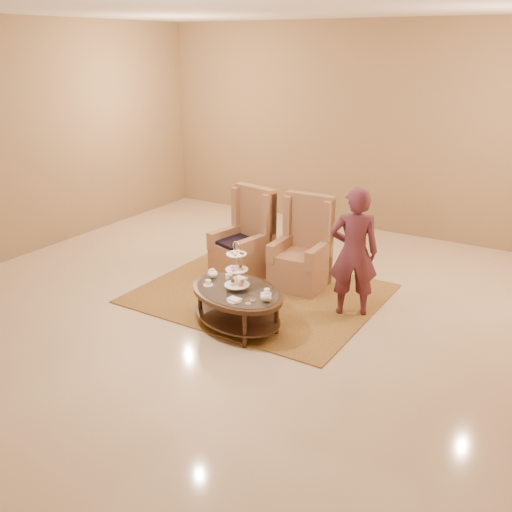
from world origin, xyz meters
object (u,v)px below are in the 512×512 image
Objects in this scene: armchair_left at (246,247)px; person at (354,253)px; armchair_right at (303,256)px; tea_table at (237,297)px.

person is (1.76, -0.39, 0.37)m from armchair_left.
armchair_left reaches higher than armchair_right.
tea_table is 1.60m from armchair_left.
tea_table is at bearing -95.12° from armchair_right.
armchair_left is at bearing -175.91° from armchair_right.
armchair_right is (0.09, 1.49, 0.03)m from tea_table.
armchair_right is at bearing 106.63° from tea_table.
person is at bearing 65.46° from tea_table.
tea_table is at bearing -49.69° from armchair_left.
person is (0.91, -0.48, 0.38)m from armchair_right.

